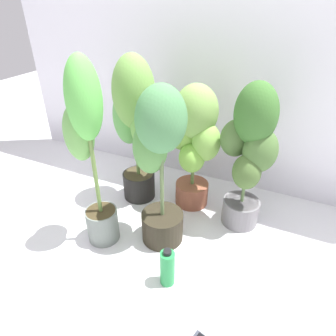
{
  "coord_description": "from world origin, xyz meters",
  "views": [
    {
      "loc": [
        0.55,
        -1.07,
        1.26
      ],
      "look_at": [
        -0.07,
        0.27,
        0.37
      ],
      "focal_mm": 31.56,
      "sensor_mm": 36.0,
      "label": 1
    }
  ],
  "objects_px": {
    "potted_plant_front_left": "(88,147)",
    "potted_plant_back_right": "(250,150)",
    "potted_plant_center": "(159,159)",
    "nutrient_bottle": "(167,268)",
    "potted_plant_back_left": "(135,118)",
    "potted_plant_back_center": "(194,139)"
  },
  "relations": [
    {
      "from": "potted_plant_back_center",
      "to": "potted_plant_back_left",
      "type": "bearing_deg",
      "value": -167.26
    },
    {
      "from": "potted_plant_front_left",
      "to": "potted_plant_back_right",
      "type": "height_order",
      "value": "potted_plant_front_left"
    },
    {
      "from": "potted_plant_front_left",
      "to": "potted_plant_center",
      "type": "relative_size",
      "value": 1.14
    },
    {
      "from": "potted_plant_back_center",
      "to": "nutrient_bottle",
      "type": "bearing_deg",
      "value": -78.77
    },
    {
      "from": "potted_plant_center",
      "to": "nutrient_bottle",
      "type": "height_order",
      "value": "potted_plant_center"
    },
    {
      "from": "potted_plant_back_right",
      "to": "nutrient_bottle",
      "type": "height_order",
      "value": "potted_plant_back_right"
    },
    {
      "from": "potted_plant_back_left",
      "to": "potted_plant_front_left",
      "type": "distance_m",
      "value": 0.45
    },
    {
      "from": "potted_plant_back_center",
      "to": "potted_plant_back_right",
      "type": "bearing_deg",
      "value": -10.71
    },
    {
      "from": "potted_plant_back_left",
      "to": "potted_plant_back_right",
      "type": "relative_size",
      "value": 1.09
    },
    {
      "from": "potted_plant_back_center",
      "to": "potted_plant_front_left",
      "type": "xyz_separation_m",
      "value": [
        -0.36,
        -0.53,
        0.11
      ]
    },
    {
      "from": "potted_plant_front_left",
      "to": "nutrient_bottle",
      "type": "bearing_deg",
      "value": -15.05
    },
    {
      "from": "potted_plant_front_left",
      "to": "potted_plant_back_right",
      "type": "relative_size",
      "value": 1.17
    },
    {
      "from": "potted_plant_back_right",
      "to": "potted_plant_center",
      "type": "height_order",
      "value": "potted_plant_center"
    },
    {
      "from": "potted_plant_front_left",
      "to": "potted_plant_back_right",
      "type": "xyz_separation_m",
      "value": [
        0.71,
        0.46,
        -0.08
      ]
    },
    {
      "from": "potted_plant_back_right",
      "to": "potted_plant_front_left",
      "type": "bearing_deg",
      "value": -146.98
    },
    {
      "from": "nutrient_bottle",
      "to": "potted_plant_back_left",
      "type": "bearing_deg",
      "value": 129.98
    },
    {
      "from": "nutrient_bottle",
      "to": "potted_plant_center",
      "type": "bearing_deg",
      "value": 122.61
    },
    {
      "from": "potted_plant_center",
      "to": "potted_plant_front_left",
      "type": "bearing_deg",
      "value": -155.49
    },
    {
      "from": "potted_plant_back_left",
      "to": "potted_plant_back_right",
      "type": "distance_m",
      "value": 0.71
    },
    {
      "from": "potted_plant_center",
      "to": "potted_plant_back_right",
      "type": "bearing_deg",
      "value": 38.85
    },
    {
      "from": "potted_plant_back_left",
      "to": "potted_plant_front_left",
      "type": "relative_size",
      "value": 0.93
    },
    {
      "from": "potted_plant_back_center",
      "to": "potted_plant_back_right",
      "type": "distance_m",
      "value": 0.36
    }
  ]
}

